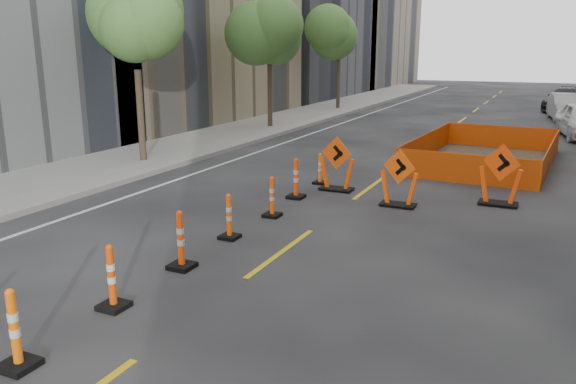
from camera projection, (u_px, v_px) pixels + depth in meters
The scene contains 19 objects.
ground_plane at pixel (158, 343), 7.85m from camera, with size 140.00×140.00×0.00m, color black.
sidewalk_left at pixel (165, 151), 22.07m from camera, with size 4.00×90.00×0.15m, color gray.
bld_left_d at pixel (282, 12), 47.49m from camera, with size 12.00×16.00×14.00m, color #4C4C51.
tree_l_b at pixel (135, 33), 18.96m from camera, with size 2.80×2.80×5.95m.
tree_l_c at pixel (269, 38), 27.73m from camera, with size 2.80×2.80×5.95m.
tree_l_d at pixel (339, 40), 36.49m from camera, with size 2.80×2.80×5.95m.
channelizer_2 at pixel (14, 329), 7.11m from camera, with size 0.44×0.44×1.11m, color orange, non-canonical shape.
channelizer_3 at pixel (111, 277), 8.77m from camera, with size 0.42×0.42×1.07m, color #D64209, non-canonical shape.
channelizer_4 at pixel (181, 240), 10.39m from camera, with size 0.44×0.44×1.13m, color #FD440A, non-canonical shape.
channelizer_5 at pixel (229, 216), 12.06m from camera, with size 0.39×0.39×1.00m, color #F75B0A, non-canonical shape.
channelizer_6 at pixel (272, 197), 13.64m from camera, with size 0.40×0.40×1.01m, color #F9520A, non-canonical shape.
channelizer_7 at pixel (296, 178), 15.33m from camera, with size 0.44×0.44×1.12m, color #FF420A, non-canonical shape.
channelizer_8 at pixel (320, 169), 16.99m from camera, with size 0.37×0.37×0.95m, color orange, non-canonical shape.
chevron_sign_left at pixel (337, 164), 16.13m from camera, with size 1.05×0.63×1.58m, color #EA4709, non-canonical shape.
chevron_sign_center at pixel (399, 178), 14.49m from camera, with size 1.01×0.60×1.51m, color #FE510A, non-canonical shape.
chevron_sign_right at pixel (501, 175), 14.58m from camera, with size 1.09×0.66×1.64m, color #F1410A, non-canonical shape.
safety_fence at pixel (485, 150), 20.15m from camera, with size 4.29×7.31×0.91m, color #FF610D, non-canonical shape.
parked_car_mid at pixel (567, 107), 31.91m from camera, with size 1.61×4.63×1.52m, color #A8A7AC.
parked_car_far at pixel (566, 100), 36.75m from camera, with size 2.13×5.24×1.52m, color black.
Camera 1 is at (4.66, -5.63, 4.00)m, focal length 35.00 mm.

